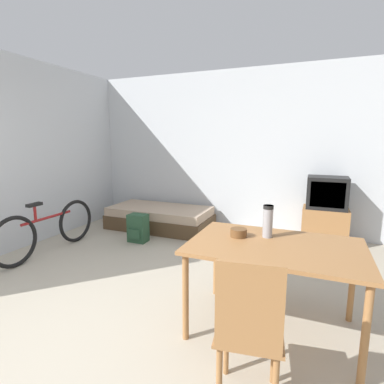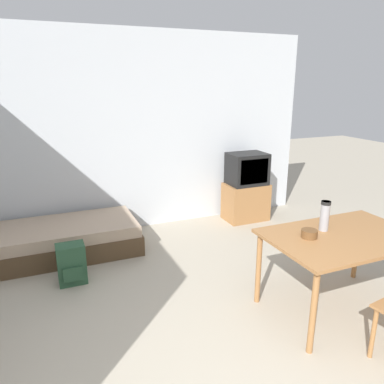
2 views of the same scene
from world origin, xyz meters
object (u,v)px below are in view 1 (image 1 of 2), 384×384
at_px(bicycle, 48,229).
at_px(thermos_flask, 268,220).
at_px(daybed, 160,218).
at_px(mate_bowl, 239,233).
at_px(dining_table, 275,254).
at_px(backpack, 138,228).
at_px(wooden_chair, 249,328).
at_px(tv, 325,212).

height_order(bicycle, thermos_flask, thermos_flask).
bearing_deg(daybed, mate_bowl, -47.72).
bearing_deg(bicycle, thermos_flask, -7.69).
height_order(dining_table, backpack, dining_table).
bearing_deg(backpack, bicycle, -135.69).
distance_m(wooden_chair, thermos_flask, 1.05).
height_order(dining_table, bicycle, bicycle).
xyz_separation_m(tv, thermos_flask, (-0.52, -2.21, 0.39)).
bearing_deg(thermos_flask, mate_bowl, -160.17).
xyz_separation_m(daybed, tv, (2.66, 0.19, 0.31)).
xyz_separation_m(dining_table, wooden_chair, (-0.03, -0.82, -0.14)).
distance_m(bicycle, backpack, 1.24).
distance_m(tv, thermos_flask, 2.31).
relative_size(daybed, mate_bowl, 12.88).
distance_m(dining_table, mate_bowl, 0.34).
bearing_deg(wooden_chair, dining_table, 87.99).
relative_size(tv, wooden_chair, 1.09).
bearing_deg(thermos_flask, wooden_chair, -86.59).
distance_m(daybed, wooden_chair, 3.73).
bearing_deg(dining_table, thermos_flask, 118.75).
distance_m(tv, mate_bowl, 2.43).
bearing_deg(dining_table, daybed, 135.61).
relative_size(dining_table, backpack, 3.12).
bearing_deg(dining_table, wooden_chair, -92.01).
distance_m(bicycle, mate_bowl, 2.85).
relative_size(daybed, bicycle, 1.07).
relative_size(wooden_chair, mate_bowl, 6.77).
bearing_deg(backpack, mate_bowl, -35.63).
xyz_separation_m(dining_table, backpack, (-2.20, 1.43, -0.45)).
relative_size(tv, backpack, 2.39).
relative_size(dining_table, bicycle, 0.80).
xyz_separation_m(daybed, dining_table, (2.23, -2.18, 0.47)).
bearing_deg(dining_table, backpack, 147.01).
xyz_separation_m(daybed, bicycle, (-0.86, -1.62, 0.15)).
xyz_separation_m(daybed, thermos_flask, (2.14, -2.02, 0.70)).
height_order(dining_table, thermos_flask, thermos_flask).
distance_m(daybed, mate_bowl, 2.90).
height_order(daybed, dining_table, dining_table).
xyz_separation_m(dining_table, bicycle, (-3.09, 0.56, -0.33)).
bearing_deg(daybed, wooden_chair, -53.77).
bearing_deg(mate_bowl, dining_table, -13.72).
distance_m(tv, backpack, 2.81).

